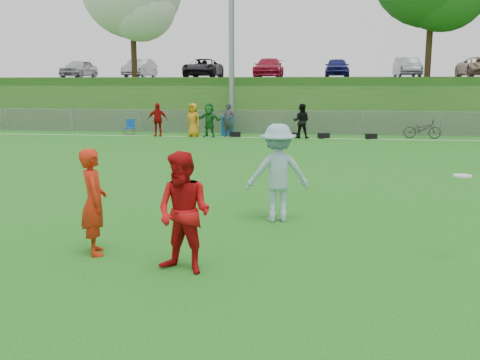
% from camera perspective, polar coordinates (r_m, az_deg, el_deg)
% --- Properties ---
extents(ground, '(120.00, 120.00, 0.00)m').
position_cam_1_polar(ground, '(9.17, -3.17, -6.68)').
color(ground, '#176415').
rests_on(ground, ground).
extents(sideline_far, '(60.00, 0.10, 0.01)m').
position_cam_1_polar(sideline_far, '(26.79, 4.52, 4.51)').
color(sideline_far, white).
rests_on(sideline_far, ground).
extents(fence, '(58.00, 0.06, 1.30)m').
position_cam_1_polar(fence, '(28.72, 4.81, 6.18)').
color(fence, gray).
rests_on(fence, ground).
extents(light_pole, '(1.20, 0.40, 12.15)m').
position_cam_1_polar(light_pole, '(30.05, -0.92, 17.97)').
color(light_pole, gray).
rests_on(light_pole, ground).
extents(berm, '(120.00, 18.00, 3.00)m').
position_cam_1_polar(berm, '(39.65, 5.84, 8.51)').
color(berm, '#1D4E16').
rests_on(berm, ground).
extents(parking_lot, '(120.00, 12.00, 0.10)m').
position_cam_1_polar(parking_lot, '(41.64, 6.00, 10.72)').
color(parking_lot, black).
rests_on(parking_lot, berm).
extents(car_row, '(32.04, 5.18, 1.44)m').
position_cam_1_polar(car_row, '(40.72, 4.28, 11.84)').
color(car_row, '#BDBDBF').
rests_on(car_row, parking_lot).
extents(spectator_row, '(8.32, 0.86, 1.69)m').
position_cam_1_polar(spectator_row, '(27.12, -2.26, 6.39)').
color(spectator_row, '#A50C0B').
rests_on(spectator_row, ground).
extents(gear_bags, '(7.31, 0.51, 0.26)m').
position_cam_1_polar(gear_bags, '(26.82, 6.95, 4.74)').
color(gear_bags, black).
rests_on(gear_bags, ground).
extents(player_red_left, '(0.65, 0.73, 1.69)m').
position_cam_1_polar(player_red_left, '(8.68, -15.34, -2.25)').
color(player_red_left, red).
rests_on(player_red_left, ground).
extents(player_red_center, '(1.01, 0.89, 1.74)m').
position_cam_1_polar(player_red_center, '(7.59, -6.00, -3.50)').
color(player_red_center, '#BC0D10').
rests_on(player_red_center, ground).
extents(player_blue, '(1.37, 1.00, 1.91)m').
position_cam_1_polar(player_blue, '(10.42, 4.04, 0.76)').
color(player_blue, '#8EB5C6').
rests_on(player_blue, ground).
extents(frisbee, '(0.27, 0.27, 0.02)m').
position_cam_1_polar(frisbee, '(8.65, 22.66, 0.42)').
color(frisbee, white).
rests_on(frisbee, ground).
extents(recycling_bin, '(0.72, 0.72, 1.01)m').
position_cam_1_polar(recycling_bin, '(28.08, -1.35, 5.82)').
color(recycling_bin, '#0F50A9').
rests_on(recycling_bin, ground).
extents(camp_chair, '(0.48, 0.48, 0.82)m').
position_cam_1_polar(camp_chair, '(28.84, -11.69, 5.21)').
color(camp_chair, '#0E439F').
rests_on(camp_chair, ground).
extents(bicycle, '(1.82, 0.77, 0.93)m').
position_cam_1_polar(bicycle, '(27.86, 18.87, 5.16)').
color(bicycle, '#303032').
rests_on(bicycle, ground).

